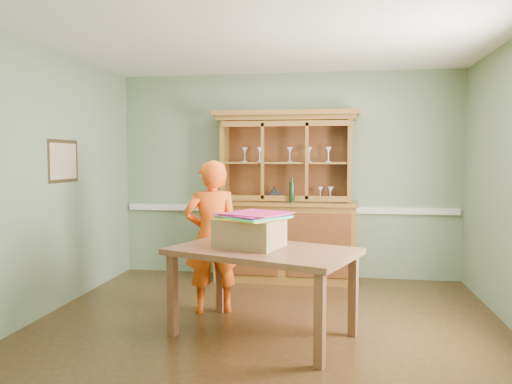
% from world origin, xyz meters
% --- Properties ---
extents(floor, '(4.50, 4.50, 0.00)m').
position_xyz_m(floor, '(0.00, 0.00, 0.00)').
color(floor, '#4A3017').
rests_on(floor, ground).
extents(ceiling, '(4.50, 4.50, 0.00)m').
position_xyz_m(ceiling, '(0.00, 0.00, 2.70)').
color(ceiling, white).
rests_on(ceiling, wall_back).
extents(wall_back, '(4.50, 0.00, 4.50)m').
position_xyz_m(wall_back, '(0.00, 2.00, 1.35)').
color(wall_back, gray).
rests_on(wall_back, floor).
extents(wall_left, '(0.00, 4.00, 4.00)m').
position_xyz_m(wall_left, '(-2.25, 0.00, 1.35)').
color(wall_left, gray).
rests_on(wall_left, floor).
extents(wall_front, '(4.50, 0.00, 4.50)m').
position_xyz_m(wall_front, '(0.00, -2.00, 1.35)').
color(wall_front, gray).
rests_on(wall_front, floor).
extents(chair_rail, '(4.41, 0.05, 0.08)m').
position_xyz_m(chair_rail, '(0.00, 1.98, 0.90)').
color(chair_rail, silver).
rests_on(chair_rail, wall_back).
extents(framed_map, '(0.03, 0.60, 0.46)m').
position_xyz_m(framed_map, '(-2.23, 0.30, 1.55)').
color(framed_map, '#342515').
rests_on(framed_map, wall_left).
extents(china_hutch, '(1.85, 0.61, 2.18)m').
position_xyz_m(china_hutch, '(-0.00, 1.75, 0.77)').
color(china_hutch, brown).
rests_on(china_hutch, floor).
extents(dining_table, '(1.81, 1.44, 0.79)m').
position_xyz_m(dining_table, '(-0.00, -0.32, 0.69)').
color(dining_table, brown).
rests_on(dining_table, floor).
extents(cardboard_box, '(0.65, 0.58, 0.26)m').
position_xyz_m(cardboard_box, '(-0.13, -0.27, 0.92)').
color(cardboard_box, '#9A7A4F').
rests_on(cardboard_box, dining_table).
extents(kite_stack, '(0.69, 0.69, 0.05)m').
position_xyz_m(kite_stack, '(-0.09, -0.26, 1.07)').
color(kite_stack, '#FEA120').
rests_on(kite_stack, cardboard_box).
extents(person, '(0.66, 0.54, 1.56)m').
position_xyz_m(person, '(-0.61, 0.29, 0.78)').
color(person, '#F9540F').
rests_on(person, floor).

